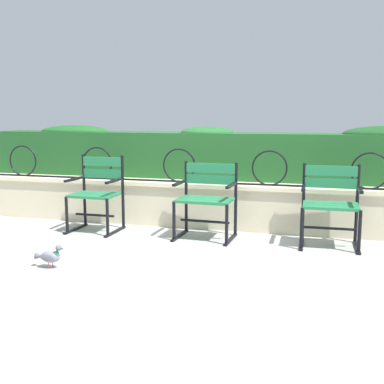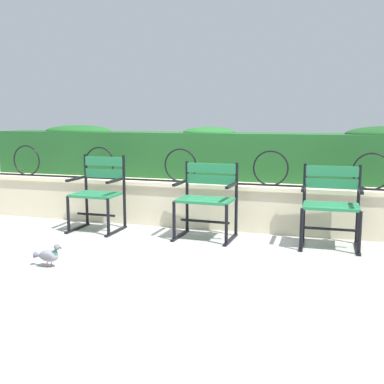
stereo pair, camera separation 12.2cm
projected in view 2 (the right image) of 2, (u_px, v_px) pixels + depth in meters
The scene contains 8 objects.
ground_plane at pixel (189, 243), 5.23m from camera, with size 60.00×60.00×0.00m, color #9E9E99.
stone_wall at pixel (210, 204), 5.98m from camera, with size 6.57×0.41×0.55m.
iron_arch_fence at pixel (185, 168), 5.93m from camera, with size 6.04×0.02×0.42m.
hedge_row at pixel (221, 153), 6.35m from camera, with size 6.43×0.63×0.70m.
park_chair_left at pixel (99, 191), 5.80m from camera, with size 0.57×0.53×0.90m.
park_chair_centre at pixel (207, 197), 5.43m from camera, with size 0.65×0.54×0.85m.
park_chair_right at pixel (331, 203), 5.07m from camera, with size 0.62×0.54×0.86m.
pigeon_near_chairs at pixel (48, 255), 4.40m from camera, with size 0.29×0.11×0.22m.
Camera 2 is at (1.52, -4.84, 1.37)m, focal length 45.10 mm.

